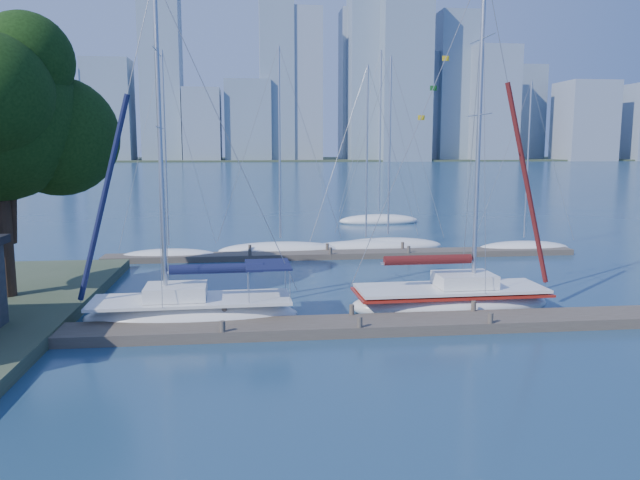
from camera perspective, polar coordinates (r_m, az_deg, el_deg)
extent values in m
plane|color=navy|center=(24.19, 3.26, -8.29)|extent=(700.00, 700.00, 0.00)
cube|color=#494036|center=(24.13, 3.27, -7.83)|extent=(26.00, 2.00, 0.40)
cube|color=#494036|center=(39.86, 2.24, -1.33)|extent=(30.00, 1.80, 0.36)
cube|color=#38472D|center=(342.91, -5.82, 7.30)|extent=(800.00, 100.00, 1.50)
cylinder|color=black|center=(30.44, -26.88, -1.06)|extent=(0.77, 0.77, 4.82)
sphere|color=black|center=(30.65, -22.78, 8.72)|extent=(5.32, 5.32, 5.32)
sphere|color=black|center=(29.38, -25.38, 14.60)|extent=(3.97, 3.97, 3.97)
ellipsoid|color=white|center=(25.66, -11.62, -6.88)|extent=(8.56, 3.00, 1.49)
cube|color=white|center=(25.49, -11.66, -5.38)|extent=(7.93, 2.76, 0.12)
cube|color=white|center=(25.46, -13.03, -4.63)|extent=(2.43, 1.87, 0.55)
cylinder|color=silver|center=(24.86, -14.40, 8.53)|extent=(0.18, 0.18, 12.23)
cylinder|color=silver|center=(25.19, -9.43, -2.82)|extent=(4.02, 0.20, 0.10)
cylinder|color=#11183A|center=(25.17, -9.44, -2.60)|extent=(3.71, 0.49, 0.40)
cube|color=#11183A|center=(25.18, -4.80, -2.28)|extent=(1.85, 2.41, 0.08)
ellipsoid|color=white|center=(27.63, 11.79, -5.77)|extent=(8.76, 3.06, 1.52)
cube|color=white|center=(27.46, 11.84, -4.33)|extent=(8.11, 2.82, 0.12)
cube|color=white|center=(27.59, 13.06, -3.56)|extent=(2.48, 1.91, 0.56)
cylinder|color=silver|center=(27.16, 14.32, 9.64)|extent=(0.18, 0.18, 13.25)
cylinder|color=silver|center=(26.90, 9.82, -2.00)|extent=(4.12, 0.20, 0.10)
cylinder|color=#460F10|center=(26.88, 9.83, -1.79)|extent=(3.80, 0.50, 0.41)
cube|color=maroon|center=(27.50, 11.83, -4.69)|extent=(8.30, 2.94, 0.10)
ellipsoid|color=white|center=(40.25, -13.62, -1.47)|extent=(6.36, 3.87, 0.97)
cylinder|color=silver|center=(39.67, -13.96, 7.99)|extent=(0.11, 0.11, 11.84)
ellipsoid|color=white|center=(41.17, -3.63, -0.97)|extent=(8.31, 2.84, 1.17)
cylinder|color=silver|center=(40.61, -3.72, 8.76)|extent=(0.13, 0.13, 12.22)
ellipsoid|color=white|center=(42.28, 4.22, -0.75)|extent=(8.50, 4.46, 1.07)
cylinder|color=silver|center=(41.73, 4.31, 7.99)|extent=(0.12, 0.12, 11.29)
ellipsoid|color=white|center=(43.10, 6.23, -0.58)|extent=(7.90, 5.14, 1.19)
cylinder|color=silver|center=(42.56, 6.38, 8.46)|extent=(0.13, 0.13, 11.81)
ellipsoid|color=white|center=(44.14, 18.11, -0.76)|extent=(6.70, 3.72, 1.06)
cylinder|color=silver|center=(43.63, 18.47, 6.91)|extent=(0.12, 0.12, 10.25)
ellipsoid|color=white|center=(57.86, 5.41, 1.76)|extent=(7.63, 3.31, 1.22)
cylinder|color=silver|center=(57.48, 5.52, 9.80)|extent=(0.13, 0.13, 14.41)
cube|color=#909BAC|center=(351.35, -26.22, 10.45)|extent=(15.55, 14.18, 48.29)
cube|color=gray|center=(321.03, -23.70, 11.06)|extent=(15.08, 23.42, 50.36)
cube|color=slate|center=(317.67, -18.74, 11.12)|extent=(21.69, 17.63, 47.82)
cube|color=#909BAC|center=(335.25, -14.13, 10.01)|extent=(13.83, 17.61, 34.45)
cube|color=gray|center=(308.70, -10.69, 10.27)|extent=(17.44, 19.81, 34.47)
cube|color=slate|center=(309.75, -6.60, 10.75)|extent=(22.10, 16.86, 38.79)
cube|color=#909BAC|center=(314.72, -1.85, 13.91)|extent=(21.12, 14.99, 73.23)
cube|color=gray|center=(333.67, 3.32, 13.84)|extent=(16.50, 17.46, 76.10)
cube|color=slate|center=(312.30, 7.74, 14.59)|extent=(23.55, 18.95, 80.96)
cube|color=#909BAC|center=(332.14, 10.49, 11.82)|extent=(14.80, 17.11, 53.88)
cube|color=gray|center=(325.92, 15.47, 11.86)|extent=(21.99, 18.80, 55.52)
cube|color=slate|center=(365.48, 18.32, 10.94)|extent=(15.06, 17.52, 50.38)
cube|color=#909BAC|center=(345.62, 23.02, 9.93)|extent=(24.68, 23.94, 39.17)
cube|color=slate|center=(318.39, -14.35, 15.97)|extent=(18.67, 18.00, 99.50)
cube|color=slate|center=(316.65, -4.02, 17.04)|extent=(16.34, 18.00, 108.18)
cube|color=slate|center=(322.46, 4.39, 17.67)|extent=(18.60, 18.00, 116.90)
cube|color=slate|center=(330.97, 12.24, 13.46)|extent=(19.16, 18.00, 73.25)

